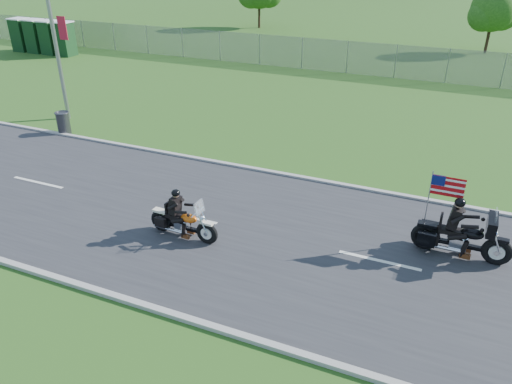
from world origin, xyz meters
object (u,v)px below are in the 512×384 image
at_px(porta_toilet_a, 65,39).
at_px(porta_toilet_d, 21,35).
at_px(porta_toilet_b, 50,38).
at_px(porta_toilet_c, 35,37).
at_px(motorcycle_lead, 182,222).
at_px(motorcycle_follow, 461,238).
at_px(trash_can, 63,123).

relative_size(porta_toilet_a, porta_toilet_d, 1.00).
bearing_deg(porta_toilet_b, porta_toilet_d, 180.00).
height_order(porta_toilet_a, porta_toilet_c, same).
xyz_separation_m(porta_toilet_c, motorcycle_lead, (23.32, -18.00, -0.67)).
bearing_deg(porta_toilet_c, porta_toilet_b, 0.00).
bearing_deg(porta_toilet_c, porta_toilet_d, 180.00).
xyz_separation_m(porta_toilet_b, porta_toilet_c, (-1.40, 0.00, 0.00)).
bearing_deg(motorcycle_follow, porta_toilet_a, 151.24).
xyz_separation_m(porta_toilet_d, trash_can, (15.52, -12.70, -0.67)).
distance_m(porta_toilet_c, trash_can, 19.00).
bearing_deg(trash_can, motorcycle_follow, -10.85).
height_order(motorcycle_follow, trash_can, motorcycle_follow).
xyz_separation_m(porta_toilet_a, motorcycle_lead, (20.52, -18.00, -0.67)).
bearing_deg(motorcycle_follow, porta_toilet_c, 153.54).
relative_size(porta_toilet_b, trash_can, 2.41).
bearing_deg(porta_toilet_a, porta_toilet_c, 180.00).
relative_size(porta_toilet_b, porta_toilet_c, 1.00).
xyz_separation_m(porta_toilet_c, porta_toilet_d, (-1.40, 0.00, 0.00)).
xyz_separation_m(porta_toilet_b, motorcycle_follow, (29.30, -15.88, -0.55)).
bearing_deg(motorcycle_lead, porta_toilet_c, 144.98).
relative_size(porta_toilet_a, porta_toilet_b, 1.00).
bearing_deg(motorcycle_lead, trash_can, 152.71).
relative_size(porta_toilet_d, motorcycle_follow, 0.88).
height_order(porta_toilet_a, motorcycle_follow, porta_toilet_a).
height_order(porta_toilet_c, motorcycle_lead, porta_toilet_c).
bearing_deg(motorcycle_follow, trash_can, 170.03).
height_order(porta_toilet_d, trash_can, porta_toilet_d).
xyz_separation_m(porta_toilet_a, porta_toilet_c, (-2.80, 0.00, 0.00)).
bearing_deg(motorcycle_follow, motorcycle_lead, -163.09).
distance_m(porta_toilet_c, porta_toilet_d, 1.40).
bearing_deg(porta_toilet_b, motorcycle_lead, -39.39).
distance_m(porta_toilet_b, motorcycle_follow, 33.33).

